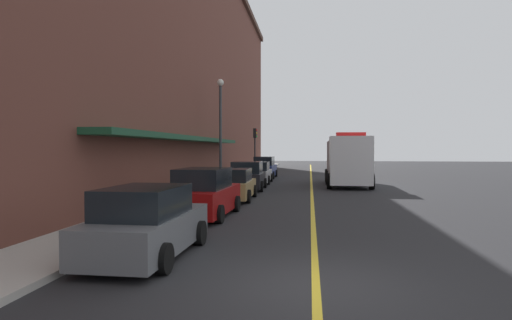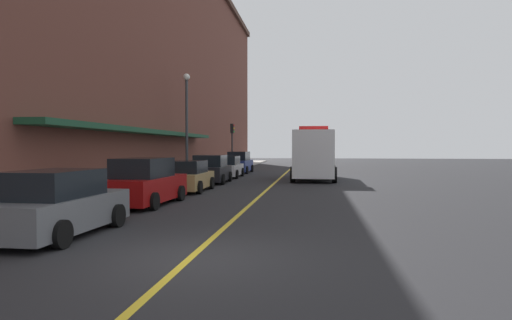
% 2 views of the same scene
% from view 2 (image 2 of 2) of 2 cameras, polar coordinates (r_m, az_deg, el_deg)
% --- Properties ---
extents(ground_plane, '(112.00, 112.00, 0.00)m').
position_cam_2_polar(ground_plane, '(33.75, 3.38, -2.12)').
color(ground_plane, '#232326').
extents(sidewalk_left, '(2.40, 70.00, 0.15)m').
position_cam_2_polar(sidewalk_left, '(34.75, -6.88, -1.90)').
color(sidewalk_left, '#ADA8A0').
rests_on(sidewalk_left, ground).
extents(lane_center_stripe, '(0.16, 70.00, 0.01)m').
position_cam_2_polar(lane_center_stripe, '(33.75, 3.38, -2.12)').
color(lane_center_stripe, gold).
rests_on(lane_center_stripe, ground).
extents(brick_building_left, '(14.67, 64.00, 19.03)m').
position_cam_2_polar(brick_building_left, '(37.30, -19.56, 12.84)').
color(brick_building_left, brown).
rests_on(brick_building_left, ground).
extents(parked_car_0, '(2.05, 4.34, 1.66)m').
position_cam_2_polar(parked_car_0, '(12.15, -24.17, -5.32)').
color(parked_car_0, '#595B60').
rests_on(parked_car_0, ground).
extents(parked_car_1, '(2.16, 4.58, 1.81)m').
position_cam_2_polar(parked_car_1, '(17.54, -14.14, -2.91)').
color(parked_car_1, maroon).
rests_on(parked_car_1, ground).
extents(parked_car_2, '(2.05, 4.21, 1.55)m').
position_cam_2_polar(parked_car_2, '(22.53, -8.77, -2.16)').
color(parked_car_2, '#A5844C').
rests_on(parked_car_2, ground).
extents(parked_car_3, '(2.20, 4.16, 1.75)m').
position_cam_2_polar(parked_car_3, '(27.59, -5.83, -1.28)').
color(parked_car_3, black).
rests_on(parked_car_3, ground).
extents(parked_car_4, '(2.03, 4.49, 1.58)m').
position_cam_2_polar(parked_car_4, '(32.61, -3.69, -0.95)').
color(parked_car_4, silver).
rests_on(parked_car_4, ground).
extents(parked_car_5, '(1.99, 4.68, 1.85)m').
position_cam_2_polar(parked_car_5, '(38.35, -2.16, -0.39)').
color(parked_car_5, navy).
rests_on(parked_car_5, ground).
extents(box_truck, '(2.98, 7.78, 3.54)m').
position_cam_2_polar(box_truck, '(30.66, 7.51, 0.63)').
color(box_truck, silver).
rests_on(box_truck, ground).
extents(parking_meter_0, '(0.14, 0.18, 1.33)m').
position_cam_2_polar(parking_meter_0, '(23.77, -11.64, -1.19)').
color(parking_meter_0, '#4C4C51').
rests_on(parking_meter_0, sidewalk_left).
extents(parking_meter_1, '(0.14, 0.18, 1.33)m').
position_cam_2_polar(parking_meter_1, '(14.73, -24.54, -3.03)').
color(parking_meter_1, '#4C4C51').
rests_on(parking_meter_1, sidewalk_left).
extents(street_lamp_left, '(0.44, 0.44, 6.94)m').
position_cam_2_polar(street_lamp_left, '(29.72, -8.94, 5.83)').
color(street_lamp_left, '#33383D').
rests_on(street_lamp_left, sidewalk_left).
extents(traffic_light_near, '(0.38, 0.36, 4.30)m').
position_cam_2_polar(traffic_light_near, '(41.88, -3.09, 2.93)').
color(traffic_light_near, '#232326').
rests_on(traffic_light_near, sidewalk_left).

